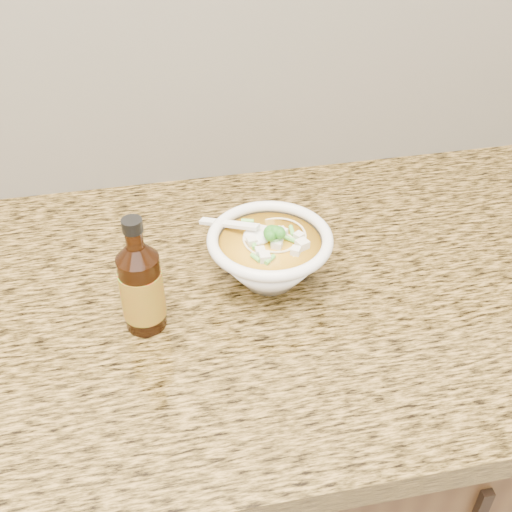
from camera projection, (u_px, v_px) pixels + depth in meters
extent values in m
cube|color=beige|center=(33.00, 51.00, 0.97)|extent=(4.00, 0.02, 0.50)
cube|color=#341F0F|center=(106.00, 495.00, 1.18)|extent=(4.00, 0.65, 0.86)
cube|color=olive|center=(59.00, 322.00, 0.90)|extent=(4.00, 0.68, 0.04)
cylinder|color=white|center=(269.00, 277.00, 0.94)|extent=(0.07, 0.07, 0.01)
torus|color=white|center=(270.00, 239.00, 0.90)|extent=(0.18, 0.18, 0.02)
torus|color=beige|center=(271.00, 243.00, 0.90)|extent=(0.08, 0.08, 0.00)
torus|color=beige|center=(276.00, 246.00, 0.90)|extent=(0.13, 0.13, 0.00)
torus|color=beige|center=(264.00, 238.00, 0.91)|extent=(0.10, 0.10, 0.00)
torus|color=beige|center=(277.00, 248.00, 0.90)|extent=(0.08, 0.08, 0.00)
torus|color=beige|center=(260.00, 241.00, 0.91)|extent=(0.10, 0.10, 0.00)
torus|color=beige|center=(266.00, 242.00, 0.91)|extent=(0.06, 0.06, 0.00)
torus|color=beige|center=(267.00, 252.00, 0.90)|extent=(0.12, 0.12, 0.00)
cube|color=silver|center=(262.00, 222.00, 0.93)|extent=(0.02, 0.02, 0.01)
cube|color=silver|center=(278.00, 219.00, 0.94)|extent=(0.02, 0.02, 0.01)
cube|color=silver|center=(297.00, 225.00, 0.93)|extent=(0.01, 0.01, 0.01)
cube|color=silver|center=(242.00, 242.00, 0.89)|extent=(0.02, 0.02, 0.01)
cube|color=silver|center=(246.00, 240.00, 0.90)|extent=(0.02, 0.02, 0.01)
cube|color=silver|center=(237.00, 231.00, 0.91)|extent=(0.02, 0.02, 0.01)
cube|color=silver|center=(256.00, 258.00, 0.87)|extent=(0.01, 0.01, 0.01)
cube|color=silver|center=(244.00, 250.00, 0.88)|extent=(0.02, 0.02, 0.01)
cube|color=silver|center=(290.00, 251.00, 0.88)|extent=(0.02, 0.02, 0.01)
cube|color=silver|center=(257.00, 232.00, 0.91)|extent=(0.02, 0.02, 0.02)
ellipsoid|color=#196014|center=(275.00, 236.00, 0.88)|extent=(0.03, 0.03, 0.03)
cylinder|color=#67C94D|center=(232.00, 247.00, 0.89)|extent=(0.01, 0.02, 0.01)
cylinder|color=#67C94D|center=(252.00, 255.00, 0.87)|extent=(0.02, 0.02, 0.01)
cylinder|color=#67C94D|center=(294.00, 235.00, 0.91)|extent=(0.01, 0.02, 0.01)
cylinder|color=#67C94D|center=(272.00, 229.00, 0.92)|extent=(0.02, 0.02, 0.01)
cylinder|color=#67C94D|center=(273.00, 229.00, 0.92)|extent=(0.01, 0.02, 0.01)
cylinder|color=#67C94D|center=(233.00, 244.00, 0.89)|extent=(0.02, 0.02, 0.01)
ellipsoid|color=white|center=(257.00, 236.00, 0.91)|extent=(0.04, 0.04, 0.01)
cube|color=white|center=(229.00, 224.00, 0.92)|extent=(0.08, 0.07, 0.03)
cylinder|color=black|center=(142.00, 292.00, 0.83)|extent=(0.07, 0.07, 0.11)
cylinder|color=black|center=(134.00, 239.00, 0.78)|extent=(0.03, 0.03, 0.02)
cylinder|color=black|center=(132.00, 225.00, 0.77)|extent=(0.03, 0.03, 0.02)
cylinder|color=red|center=(142.00, 293.00, 0.84)|extent=(0.07, 0.07, 0.07)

